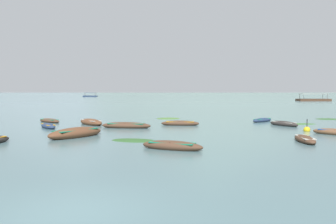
{
  "coord_description": "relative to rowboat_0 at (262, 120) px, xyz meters",
  "views": [
    {
      "loc": [
        2.52,
        -8.84,
        3.09
      ],
      "look_at": [
        1.86,
        40.88,
        0.17
      ],
      "focal_mm": 37.47,
      "sensor_mm": 36.0,
      "label": 1
    }
  ],
  "objects": [
    {
      "name": "rowboat_6",
      "position": [
        -8.5,
        -3.95,
        0.02
      ],
      "size": [
        3.56,
        1.3,
        0.54
      ],
      "color": "#4C3323",
      "rests_on": "ground"
    },
    {
      "name": "rowboat_8",
      "position": [
        -16.83,
        -3.38,
        0.06
      ],
      "size": [
        3.37,
        3.89,
        0.67
      ],
      "color": "brown",
      "rests_on": "ground"
    },
    {
      "name": "weed_patch_5",
      "position": [
        8.16,
        3.24,
        -0.15
      ],
      "size": [
        2.84,
        2.22,
        0.14
      ],
      "primitive_type": "ellipsoid",
      "rotation": [
        0.0,
        0.0,
        1.46
      ],
      "color": "#2D5628",
      "rests_on": "ground"
    },
    {
      "name": "weed_patch_3",
      "position": [
        -11.61,
        -14.03,
        -0.15
      ],
      "size": [
        3.25,
        2.29,
        0.14
      ],
      "primitive_type": "ellipsoid",
      "rotation": [
        0.0,
        0.0,
        2.9
      ],
      "color": "#2D5628",
      "rests_on": "ground"
    },
    {
      "name": "rowboat_9",
      "position": [
        0.88,
        -4.18,
        0.01
      ],
      "size": [
        2.39,
        3.42,
        0.52
      ],
      "color": "#2D2826",
      "rests_on": "ground"
    },
    {
      "name": "weed_patch_1",
      "position": [
        -9.68,
        3.9,
        -0.15
      ],
      "size": [
        3.74,
        3.78,
        0.14
      ],
      "primitive_type": "ellipsoid",
      "rotation": [
        0.0,
        0.0,
        2.5
      ],
      "color": "#477033",
      "rests_on": "ground"
    },
    {
      "name": "ferry_1",
      "position": [
        36.32,
        77.91,
        0.3
      ],
      "size": [
        10.46,
        4.65,
        2.54
      ],
      "color": "#4C3323",
      "rests_on": "ground"
    },
    {
      "name": "weed_patch_0",
      "position": [
        2.96,
        -2.74,
        -0.15
      ],
      "size": [
        2.94,
        1.17,
        0.14
      ],
      "primitive_type": "ellipsoid",
      "rotation": [
        0.0,
        0.0,
        0.06
      ],
      "color": "#38662D",
      "rests_on": "ground"
    },
    {
      "name": "rowboat_1",
      "position": [
        -19.76,
        -6.43,
        0.01
      ],
      "size": [
        2.48,
        3.13,
        0.5
      ],
      "color": "navy",
      "rests_on": "ground"
    },
    {
      "name": "rowboat_0",
      "position": [
        0.0,
        0.0,
        0.0
      ],
      "size": [
        2.9,
        2.93,
        0.48
      ],
      "color": "navy",
      "rests_on": "ground"
    },
    {
      "name": "rowboat_4",
      "position": [
        -13.14,
        -6.28,
        0.04
      ],
      "size": [
        4.41,
        1.87,
        0.61
      ],
      "color": "#4C3323",
      "rests_on": "ground"
    },
    {
      "name": "ground_plane",
      "position": [
        -11.71,
        1472.95,
        -0.15
      ],
      "size": [
        6000.0,
        6000.0,
        0.0
      ],
      "primitive_type": "plane",
      "color": "slate"
    },
    {
      "name": "rowboat_3",
      "position": [
        2.52,
        -10.83,
        0.02
      ],
      "size": [
        3.03,
        2.99,
        0.53
      ],
      "color": "brown",
      "rests_on": "ground"
    },
    {
      "name": "mountain_1",
      "position": [
        -640.92,
        2221.55,
        256.02
      ],
      "size": [
        1951.63,
        1951.63,
        512.35
      ],
      "primitive_type": "cone",
      "color": "slate",
      "rests_on": "ground"
    },
    {
      "name": "mooring_buoy",
      "position": [
        1.23,
        -8.72,
        -0.04
      ],
      "size": [
        0.52,
        0.52,
        1.11
      ],
      "color": "yellow",
      "rests_on": "ground"
    },
    {
      "name": "rowboat_7",
      "position": [
        -9.22,
        -17.3,
        0.03
      ],
      "size": [
        3.57,
        2.21,
        0.58
      ],
      "color": "#4C3323",
      "rests_on": "ground"
    },
    {
      "name": "mountain_2",
      "position": [
        236.04,
        2085.24,
        295.8
      ],
      "size": [
        2026.78,
        2026.78,
        591.89
      ],
      "primitive_type": "cone",
      "color": "slate",
      "rests_on": "ground"
    },
    {
      "name": "rowboat_5",
      "position": [
        -1.06,
        -14.41,
        0.0
      ],
      "size": [
        1.12,
        3.23,
        0.48
      ],
      "color": "#4C3323",
      "rests_on": "ground"
    },
    {
      "name": "rowboat_10",
      "position": [
        -21.59,
        -0.94,
        -0.0
      ],
      "size": [
        3.18,
        2.98,
        0.46
      ],
      "color": "#4C3323",
      "rests_on": "ground"
    },
    {
      "name": "rowboat_11",
      "position": [
        -15.79,
        -12.24,
        0.1
      ],
      "size": [
        3.7,
        4.56,
        0.81
      ],
      "color": "brown",
      "rests_on": "ground"
    },
    {
      "name": "ferry_0",
      "position": [
        -56.93,
        166.07,
        0.3
      ],
      "size": [
        8.22,
        3.51,
        2.54
      ],
      "color": "navy",
      "rests_on": "ground"
    }
  ]
}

